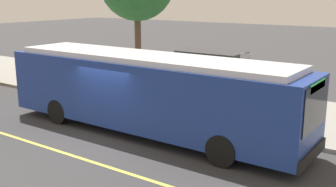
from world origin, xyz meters
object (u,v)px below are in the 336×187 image
object	(u,v)px
transit_bus_main	(147,91)
waiting_bench	(208,94)
route_sign_post	(245,79)
pedestrian_commuter	(222,94)

from	to	relation	value
transit_bus_main	waiting_bench	xyz separation A→B (m)	(0.01, 4.47, -0.99)
waiting_bench	route_sign_post	bearing A→B (deg)	-36.05
waiting_bench	pedestrian_commuter	bearing A→B (deg)	-44.33
waiting_bench	route_sign_post	distance (m)	3.56
waiting_bench	route_sign_post	size ratio (longest dim) A/B	0.57
route_sign_post	pedestrian_commuter	world-z (taller)	route_sign_post
transit_bus_main	route_sign_post	bearing A→B (deg)	43.32
transit_bus_main	pedestrian_commuter	distance (m)	3.40
waiting_bench	pedestrian_commuter	distance (m)	2.17
route_sign_post	pedestrian_commuter	xyz separation A→B (m)	(-1.15, 0.46, -0.84)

